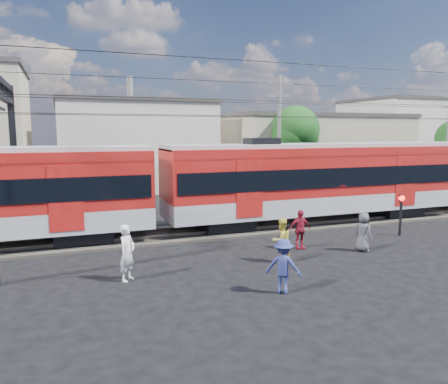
{
  "coord_description": "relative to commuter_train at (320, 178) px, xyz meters",
  "views": [
    {
      "loc": [
        -7.92,
        -11.37,
        4.81
      ],
      "look_at": [
        -1.73,
        5.0,
        2.36
      ],
      "focal_mm": 35.0,
      "sensor_mm": 36.0,
      "label": 1
    }
  ],
  "objects": [
    {
      "name": "crossing_signal",
      "position": [
        1.92,
        -3.77,
        -1.06
      ],
      "size": [
        0.28,
        0.28,
        1.93
      ],
      "color": "black",
      "rests_on": "ground"
    },
    {
      "name": "rail_far",
      "position": [
        -4.77,
        0.75,
        -2.22
      ],
      "size": [
        70.0,
        0.12,
        0.12
      ],
      "primitive_type": "cube",
      "color": "#59544C",
      "rests_on": "track_bed"
    },
    {
      "name": "pedestrian_a",
      "position": [
        -10.79,
        -5.5,
        -1.48
      ],
      "size": [
        0.78,
        0.8,
        1.84
      ],
      "primitive_type": "imported",
      "rotation": [
        0.0,
        0.0,
        0.85
      ],
      "color": "silver",
      "rests_on": "ground"
    },
    {
      "name": "catenary",
      "position": [
        -13.42,
        -0.0,
        2.73
      ],
      "size": [
        70.0,
        9.3,
        7.52
      ],
      "color": "black",
      "rests_on": "ground"
    },
    {
      "name": "pedestrian_c",
      "position": [
        -6.61,
        -8.27,
        -1.57
      ],
      "size": [
        1.22,
        1.14,
        1.66
      ],
      "primitive_type": "imported",
      "rotation": [
        0.0,
        0.0,
        2.48
      ],
      "color": "navy",
      "rests_on": "ground"
    },
    {
      "name": "track_bed",
      "position": [
        -4.77,
        0.0,
        -2.34
      ],
      "size": [
        70.0,
        3.4,
        0.12
      ],
      "primitive_type": "cube",
      "color": "#2D2823",
      "rests_on": "ground"
    },
    {
      "name": "building_midwest",
      "position": [
        -6.77,
        19.0,
        1.25
      ],
      "size": [
        12.24,
        12.24,
        7.3
      ],
      "color": "beige",
      "rests_on": "ground"
    },
    {
      "name": "ground",
      "position": [
        -4.77,
        -8.0,
        -2.4
      ],
      "size": [
        120.0,
        120.0,
        0.0
      ],
      "primitive_type": "plane",
      "color": "black",
      "rests_on": "ground"
    },
    {
      "name": "pedestrian_d",
      "position": [
        -3.61,
        -4.13,
        -1.59
      ],
      "size": [
        0.96,
        0.41,
        1.63
      ],
      "primitive_type": "imported",
      "rotation": [
        0.0,
        0.0,
        -0.01
      ],
      "color": "maroon",
      "rests_on": "ground"
    },
    {
      "name": "utility_pole_east",
      "position": [
        15.23,
        6.0,
        1.88
      ],
      "size": [
        1.8,
        0.24,
        8.0
      ],
      "color": "slate",
      "rests_on": "ground"
    },
    {
      "name": "pedestrian_e",
      "position": [
        -1.4,
        -5.33,
        -1.61
      ],
      "size": [
        0.7,
        0.88,
        1.58
      ],
      "primitive_type": "imported",
      "rotation": [
        0.0,
        0.0,
        1.87
      ],
      "color": "#4A494E",
      "rests_on": "ground"
    },
    {
      "name": "commuter_train",
      "position": [
        0.0,
        0.0,
        0.0
      ],
      "size": [
        50.3,
        3.08,
        4.17
      ],
      "color": "black",
      "rests_on": "ground"
    },
    {
      "name": "building_east",
      "position": [
        23.23,
        20.0,
        1.75
      ],
      "size": [
        10.2,
        10.2,
        8.3
      ],
      "color": "beige",
      "rests_on": "ground"
    },
    {
      "name": "rail_near",
      "position": [
        -4.77,
        -0.75,
        -2.22
      ],
      "size": [
        70.0,
        0.12,
        0.12
      ],
      "primitive_type": "cube",
      "color": "#59544C",
      "rests_on": "track_bed"
    },
    {
      "name": "pedestrian_b",
      "position": [
        -5.18,
        -5.48,
        -1.58
      ],
      "size": [
        0.9,
        0.76,
        1.64
      ],
      "primitive_type": "imported",
      "rotation": [
        0.0,
        0.0,
        3.33
      ],
      "color": "#DBCE44",
      "rests_on": "ground"
    },
    {
      "name": "building_mideast",
      "position": [
        9.23,
        16.0,
        0.75
      ],
      "size": [
        16.32,
        10.2,
        6.3
      ],
      "color": "tan",
      "rests_on": "ground"
    },
    {
      "name": "utility_pole_mid",
      "position": [
        1.23,
        7.0,
        2.13
      ],
      "size": [
        1.8,
        0.24,
        8.5
      ],
      "color": "slate",
      "rests_on": "ground"
    },
    {
      "name": "tree_near",
      "position": [
        4.41,
        10.09,
        2.26
      ],
      "size": [
        3.82,
        3.64,
        6.72
      ],
      "color": "#382619",
      "rests_on": "ground"
    }
  ]
}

